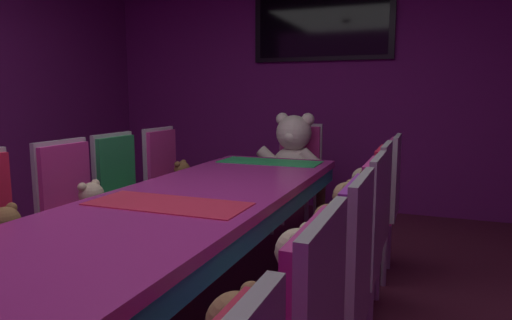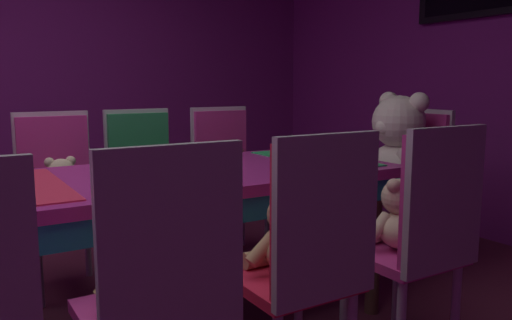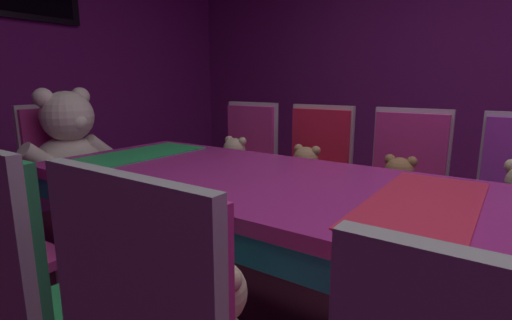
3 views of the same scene
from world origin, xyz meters
The scene contains 14 objects.
banquet_table centered at (0.00, 0.00, 0.66)m, with size 0.90×3.40×0.75m.
chair_left_3 centered at (-0.84, 0.29, 0.60)m, with size 0.42×0.41×0.98m.
teddy_left_3 centered at (-0.70, 0.29, 0.58)m, with size 0.24×0.31×0.29m.
chair_left_4 centered at (-0.87, 0.79, 0.60)m, with size 0.42×0.41×0.98m.
chair_left_5 centered at (-0.86, 1.37, 0.60)m, with size 0.42×0.41×0.98m.
teddy_left_5 centered at (-0.72, 1.37, 0.57)m, with size 0.22×0.28×0.27m.
chair_right_3 centered at (0.85, 0.25, 0.60)m, with size 0.42×0.41×0.98m.
teddy_right_3 centered at (0.71, 0.25, 0.59)m, with size 0.24×0.31×0.30m.
chair_right_4 centered at (0.84, 0.79, 0.60)m, with size 0.42×0.41×0.98m.
teddy_right_4 centered at (0.69, 0.79, 0.59)m, with size 0.25×0.32×0.30m.
chair_right_5 centered at (0.86, 1.33, 0.60)m, with size 0.42×0.41×0.98m.
teddy_right_5 centered at (0.71, 1.33, 0.59)m, with size 0.25×0.32×0.30m.
throne_chair centered at (0.00, 2.24, 0.60)m, with size 0.41×0.42×0.98m.
king_teddy_bear centered at (0.00, 2.08, 0.73)m, with size 0.67×0.52×0.63m.
Camera 2 is at (2.16, -0.25, 1.14)m, focal length 36.07 mm.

